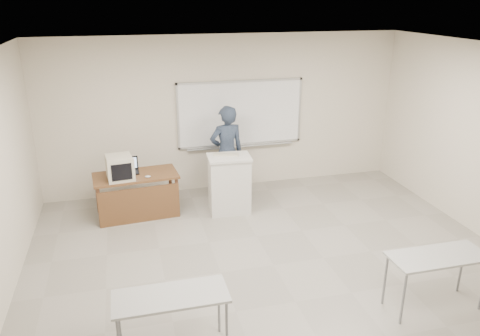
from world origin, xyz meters
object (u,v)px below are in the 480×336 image
object	(u,v)px
podium	(229,184)
mouse	(148,177)
instructor_desk	(137,188)
keyboard	(226,154)
presenter	(227,152)
whiteboard	(241,114)
crt_monitor	(120,168)
laptop	(129,169)

from	to	relation	value
podium	mouse	bearing A→B (deg)	-179.05
instructor_desk	keyboard	bearing A→B (deg)	-7.92
podium	keyboard	bearing A→B (deg)	118.03
instructor_desk	keyboard	world-z (taller)	keyboard
mouse	keyboard	xyz separation A→B (m)	(1.36, 0.01, 0.28)
mouse	presenter	distance (m)	1.61
whiteboard	crt_monitor	size ratio (longest dim) A/B	5.14
crt_monitor	presenter	size ratio (longest dim) A/B	0.27
presenter	instructor_desk	bearing A→B (deg)	8.59
crt_monitor	keyboard	xyz separation A→B (m)	(1.81, -0.07, 0.10)
whiteboard	podium	distance (m)	1.58
whiteboard	podium	size ratio (longest dim) A/B	2.39
instructor_desk	presenter	size ratio (longest dim) A/B	0.80
mouse	presenter	world-z (taller)	presenter
instructor_desk	crt_monitor	size ratio (longest dim) A/B	2.95
instructor_desk	podium	bearing A→B (deg)	-10.70
podium	laptop	bearing A→B (deg)	169.77
instructor_desk	mouse	bearing A→B (deg)	-28.78
presenter	whiteboard	bearing A→B (deg)	-135.12
mouse	keyboard	bearing A→B (deg)	-23.84
podium	crt_monitor	size ratio (longest dim) A/B	2.15
instructor_desk	keyboard	distance (m)	1.65
laptop	instructor_desk	bearing A→B (deg)	-69.80
laptop	presenter	distance (m)	1.82
instructor_desk	podium	world-z (taller)	podium
whiteboard	keyboard	xyz separation A→B (m)	(-0.54, -1.07, -0.43)
whiteboard	instructor_desk	bearing A→B (deg)	-154.77
laptop	keyboard	distance (m)	1.72
podium	mouse	world-z (taller)	podium
crt_monitor	presenter	world-z (taller)	presenter
crt_monitor	keyboard	world-z (taller)	crt_monitor
podium	crt_monitor	bearing A→B (deg)	179.35
presenter	laptop	bearing A→B (deg)	-0.43
whiteboard	instructor_desk	xyz separation A→B (m)	(-2.10, -0.99, -0.94)
podium	presenter	world-z (taller)	presenter
crt_monitor	whiteboard	bearing A→B (deg)	16.06
podium	mouse	size ratio (longest dim) A/B	10.34
laptop	mouse	xyz separation A→B (m)	(0.30, -0.36, -0.04)
laptop	mouse	world-z (taller)	laptop
keyboard	presenter	size ratio (longest dim) A/B	0.25
instructor_desk	keyboard	xyz separation A→B (m)	(1.56, -0.08, 0.51)
whiteboard	mouse	distance (m)	2.30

